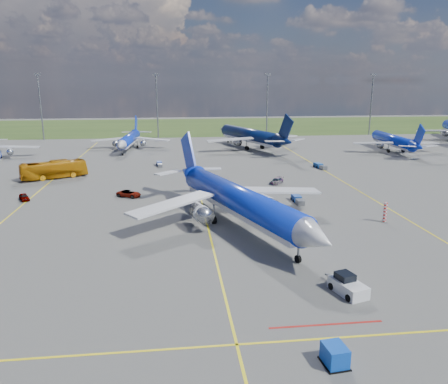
{
  "coord_description": "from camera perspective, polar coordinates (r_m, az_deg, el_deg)",
  "views": [
    {
      "loc": [
        -4.49,
        -50.04,
        20.24
      ],
      "look_at": [
        2.8,
        12.91,
        4.0
      ],
      "focal_mm": 35.0,
      "sensor_mm": 36.0,
      "label": 1
    }
  ],
  "objects": [
    {
      "name": "floodlight_masts",
      "position": [
        160.88,
        -1.46,
        11.63
      ],
      "size": [
        202.2,
        0.5,
        22.7
      ],
      "color": "slate",
      "rests_on": "ground"
    },
    {
      "name": "baggage_tug_e",
      "position": [
        106.19,
        12.42,
        3.32
      ],
      "size": [
        2.0,
        4.9,
        1.07
      ],
      "rotation": [
        0.0,
        0.0,
        0.16
      ],
      "color": "#1C53A8",
      "rests_on": "ground"
    },
    {
      "name": "main_airliner",
      "position": [
        62.61,
        1.89,
        -4.5
      ],
      "size": [
        45.57,
        51.74,
        11.3
      ],
      "primitive_type": null,
      "rotation": [
        0.0,
        0.0,
        0.35
      ],
      "color": "#0E2DC4",
      "rests_on": "ground"
    },
    {
      "name": "service_car_a",
      "position": [
        83.42,
        -24.65,
        -0.6
      ],
      "size": [
        2.77,
        3.65,
        1.16
      ],
      "primitive_type": "imported",
      "rotation": [
        0.0,
        0.0,
        0.47
      ],
      "color": "#999999",
      "rests_on": "ground"
    },
    {
      "name": "ground",
      "position": [
        54.17,
        -1.38,
        -7.57
      ],
      "size": [
        400.0,
        400.0,
        0.0
      ],
      "primitive_type": "plane",
      "color": "#525250",
      "rests_on": "ground"
    },
    {
      "name": "pushback_tug",
      "position": [
        45.28,
        15.82,
        -11.68
      ],
      "size": [
        3.13,
        5.68,
        1.89
      ],
      "rotation": [
        0.0,
        0.0,
        0.29
      ],
      "color": "silver",
      "rests_on": "ground"
    },
    {
      "name": "bg_jet_n",
      "position": [
        135.46,
        3.38,
        5.75
      ],
      "size": [
        46.13,
        52.15,
        11.34
      ],
      "primitive_type": null,
      "rotation": [
        0.0,
        0.0,
        3.5
      ],
      "color": "#081845",
      "rests_on": "ground"
    },
    {
      "name": "bg_jet_ne",
      "position": [
        138.42,
        21.1,
        5.0
      ],
      "size": [
        29.0,
        36.8,
        9.2
      ],
      "primitive_type": null,
      "rotation": [
        0.0,
        0.0,
        3.08
      ],
      "color": "#0E2DC4",
      "rests_on": "ground"
    },
    {
      "name": "taxiway_lines",
      "position": [
        80.47,
        -3.07,
        -0.21
      ],
      "size": [
        60.25,
        160.0,
        0.02
      ],
      "color": "yellow",
      "rests_on": "ground"
    },
    {
      "name": "baggage_tug_c",
      "position": [
        107.83,
        -8.42,
        3.63
      ],
      "size": [
        1.55,
        4.27,
        0.94
      ],
      "rotation": [
        0.0,
        0.0,
        0.11
      ],
      "color": "navy",
      "rests_on": "ground"
    },
    {
      "name": "uld_container",
      "position": [
        34.99,
        14.27,
        -19.94
      ],
      "size": [
        1.73,
        2.07,
        1.53
      ],
      "primitive_type": "cube",
      "rotation": [
        0.0,
        0.0,
        0.11
      ],
      "color": "blue",
      "rests_on": "ground"
    },
    {
      "name": "warning_post",
      "position": [
        68.19,
        20.28,
        -2.5
      ],
      "size": [
        0.5,
        0.5,
        3.0
      ],
      "primitive_type": "cylinder",
      "color": "red",
      "rests_on": "ground"
    },
    {
      "name": "apron_bus",
      "position": [
        99.42,
        -21.34,
        2.74
      ],
      "size": [
        13.52,
        8.68,
        3.76
      ],
      "primitive_type": "imported",
      "rotation": [
        0.0,
        0.0,
        2.02
      ],
      "color": "#C2790B",
      "rests_on": "ground"
    },
    {
      "name": "service_car_c",
      "position": [
        88.66,
        6.87,
        1.45
      ],
      "size": [
        3.77,
        4.06,
        1.15
      ],
      "primitive_type": "imported",
      "rotation": [
        0.0,
        0.0,
        -0.7
      ],
      "color": "#999999",
      "rests_on": "ground"
    },
    {
      "name": "bg_jet_nnw",
      "position": [
        135.55,
        -12.22,
        5.46
      ],
      "size": [
        27.99,
        35.35,
        8.78
      ],
      "primitive_type": null,
      "rotation": [
        0.0,
        0.0,
        -0.08
      ],
      "color": "#0E2DC4",
      "rests_on": "ground"
    },
    {
      "name": "baggage_tug_w",
      "position": [
        75.71,
        9.59,
        -0.96
      ],
      "size": [
        1.34,
        4.63,
        1.04
      ],
      "rotation": [
        0.0,
        0.0,
        -0.01
      ],
      "color": "#1A449F",
      "rests_on": "ground"
    },
    {
      "name": "grass_strip",
      "position": [
        201.11,
        -5.35,
        8.53
      ],
      "size": [
        400.0,
        80.0,
        0.01
      ],
      "primitive_type": "cube",
      "color": "#2D4719",
      "rests_on": "ground"
    },
    {
      "name": "service_car_b",
      "position": [
        79.8,
        -12.31,
        -0.21
      ],
      "size": [
        4.79,
        3.69,
        1.21
      ],
      "primitive_type": "imported",
      "rotation": [
        0.0,
        0.0,
        1.12
      ],
      "color": "#999999",
      "rests_on": "ground"
    }
  ]
}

